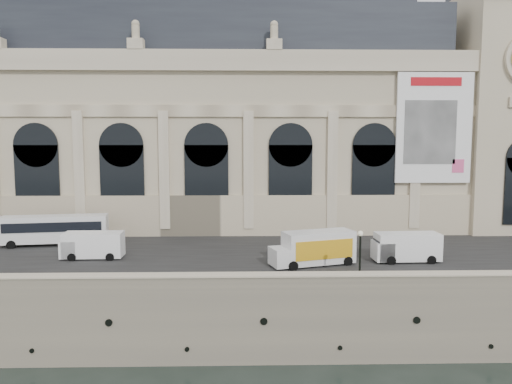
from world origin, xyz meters
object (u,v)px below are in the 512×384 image
(van_c, at_px, (403,247))
(lamp_right, at_px, (360,257))
(van_b, at_px, (90,245))
(bus_left, at_px, (54,229))
(box_truck, at_px, (314,248))

(van_c, bearing_deg, lamp_right, -129.35)
(van_b, xyz_separation_m, van_c, (30.36, -1.92, 0.08))
(van_c, distance_m, lamp_right, 9.23)
(van_c, xyz_separation_m, lamp_right, (-5.83, -7.12, 0.76))
(bus_left, height_order, box_truck, bus_left)
(box_truck, bearing_deg, van_b, 172.03)
(van_b, height_order, lamp_right, lamp_right)
(box_truck, bearing_deg, van_c, 7.23)
(bus_left, bearing_deg, van_c, -12.68)
(van_c, xyz_separation_m, box_truck, (-8.72, -1.11, 0.18))
(bus_left, height_order, van_c, bus_left)
(bus_left, distance_m, box_truck, 28.92)
(bus_left, xyz_separation_m, box_truck, (27.41, -9.23, -0.27))
(bus_left, relative_size, van_b, 1.94)
(lamp_right, bearing_deg, bus_left, 153.28)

